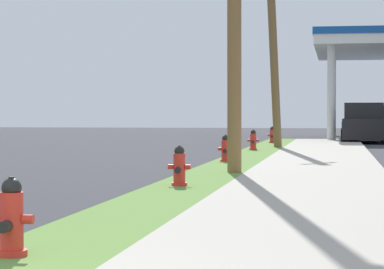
% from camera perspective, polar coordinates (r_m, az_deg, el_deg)
% --- Properties ---
extents(fire_hydrant_nearest, '(0.42, 0.38, 0.74)m').
position_cam_1_polar(fire_hydrant_nearest, '(8.19, -11.95, -5.70)').
color(fire_hydrant_nearest, red).
rests_on(fire_hydrant_nearest, grass_verge).
extents(fire_hydrant_second, '(0.42, 0.38, 0.74)m').
position_cam_1_polar(fire_hydrant_second, '(15.76, -0.85, -2.26)').
color(fire_hydrant_second, red).
rests_on(fire_hydrant_second, grass_verge).
extents(fire_hydrant_third, '(0.42, 0.37, 0.74)m').
position_cam_1_polar(fire_hydrant_third, '(23.70, 2.24, -1.03)').
color(fire_hydrant_third, red).
rests_on(fire_hydrant_third, grass_verge).
extents(fire_hydrant_fourth, '(0.42, 0.37, 0.74)m').
position_cam_1_polar(fire_hydrant_fourth, '(31.30, 4.10, -0.44)').
color(fire_hydrant_fourth, red).
rests_on(fire_hydrant_fourth, grass_verge).
extents(fire_hydrant_fifth, '(0.42, 0.38, 0.74)m').
position_cam_1_polar(fire_hydrant_fifth, '(38.93, 5.38, -0.08)').
color(fire_hydrant_fifth, red).
rests_on(fire_hydrant_fifth, grass_verge).
extents(utility_pole_background, '(1.09, 1.33, 9.06)m').
position_cam_1_polar(utility_pole_background, '(33.98, 5.40, 6.94)').
color(utility_pole_background, brown).
rests_on(utility_pole_background, grass_verge).
extents(car_teal_by_near_pump, '(2.21, 4.62, 1.57)m').
position_cam_1_polar(car_teal_by_near_pump, '(49.95, 11.15, 0.55)').
color(car_teal_by_near_pump, '#197075').
rests_on(car_teal_by_near_pump, ground).
extents(truck_black_at_forecourt, '(2.34, 5.48, 1.97)m').
position_cam_1_polar(truck_black_at_forecourt, '(43.11, 11.43, 0.67)').
color(truck_black_at_forecourt, black).
rests_on(truck_black_at_forecourt, ground).
extents(truck_navy_on_apron, '(2.13, 5.40, 1.97)m').
position_cam_1_polar(truck_navy_on_apron, '(56.57, 12.25, 0.83)').
color(truck_navy_on_apron, navy).
rests_on(truck_navy_on_apron, ground).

